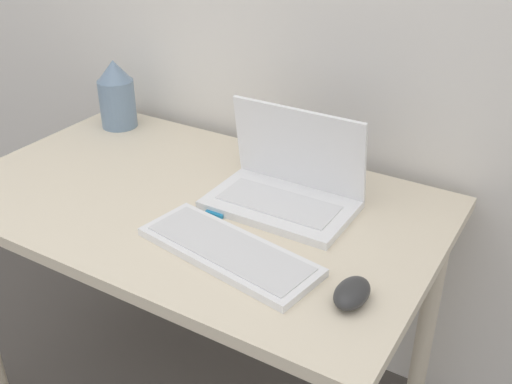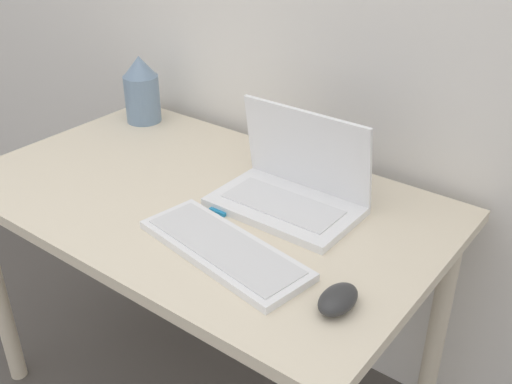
{
  "view_description": "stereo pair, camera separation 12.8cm",
  "coord_description": "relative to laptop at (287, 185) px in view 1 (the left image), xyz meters",
  "views": [
    {
      "loc": [
        0.8,
        -0.67,
        1.47
      ],
      "look_at": [
        0.21,
        0.32,
        0.82
      ],
      "focal_mm": 42.0,
      "sensor_mm": 36.0,
      "label": 1
    },
    {
      "loc": [
        0.91,
        -0.6,
        1.47
      ],
      "look_at": [
        0.21,
        0.32,
        0.82
      ],
      "focal_mm": 42.0,
      "sensor_mm": 36.0,
      "label": 2
    }
  ],
  "objects": [
    {
      "name": "desk",
      "position": [
        -0.21,
        -0.1,
        -0.14
      ],
      "size": [
        1.22,
        0.73,
        0.72
      ],
      "color": "beige",
      "rests_on": "ground_plane"
    },
    {
      "name": "mp3_player",
      "position": [
        -0.12,
        -0.12,
        -0.05
      ],
      "size": [
        0.05,
        0.05,
        0.01
      ],
      "color": "#1E7FB7",
      "rests_on": "desk"
    },
    {
      "name": "laptop",
      "position": [
        0.0,
        0.0,
        0.0
      ],
      "size": [
        0.35,
        0.22,
        0.23
      ],
      "color": "white",
      "rests_on": "desk"
    },
    {
      "name": "vase",
      "position": [
        -0.69,
        0.16,
        0.05
      ],
      "size": [
        0.11,
        0.11,
        0.21
      ],
      "color": "slate",
      "rests_on": "desk"
    },
    {
      "name": "keyboard",
      "position": [
        -0.0,
        -0.26,
        -0.04
      ],
      "size": [
        0.43,
        0.22,
        0.02
      ],
      "color": "white",
      "rests_on": "desk"
    },
    {
      "name": "mouse",
      "position": [
        0.29,
        -0.27,
        -0.03
      ],
      "size": [
        0.06,
        0.1,
        0.04
      ],
      "color": "#2D2D2D",
      "rests_on": "desk"
    }
  ]
}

